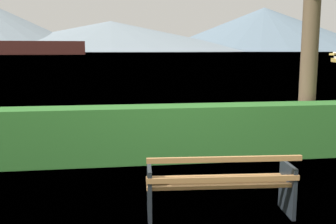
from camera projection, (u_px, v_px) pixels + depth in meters
ground_plane at (219, 214)px, 5.19m from camera, size 1400.00×1400.00×0.00m
water_surface at (112, 53)px, 305.74m from camera, size 620.00×620.00×0.00m
park_bench at (220, 184)px, 5.06m from camera, size 1.93×0.70×0.87m
hedge_row at (182, 133)px, 7.72m from camera, size 11.79×0.66×1.07m
tender_far at (336, 54)px, 159.22m from camera, size 7.20×5.47×1.36m
distant_hills at (125, 29)px, 560.98m from camera, size 747.36×410.93×73.77m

